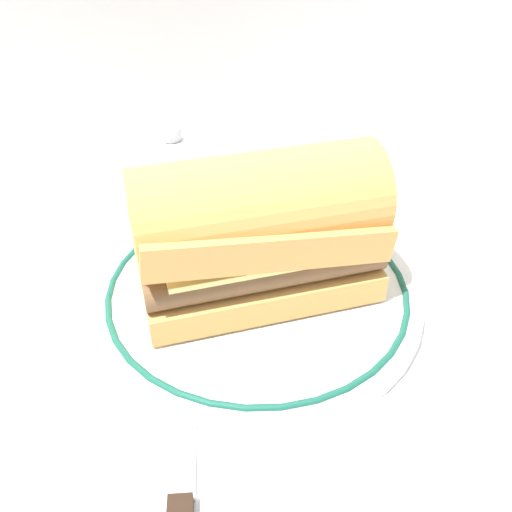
% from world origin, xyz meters
% --- Properties ---
extents(ground_plane, '(1.50, 1.50, 0.00)m').
position_xyz_m(ground_plane, '(0.00, 0.00, 0.00)').
color(ground_plane, white).
extents(plate, '(0.30, 0.30, 0.01)m').
position_xyz_m(plate, '(0.03, 0.00, 0.01)').
color(plate, white).
rests_on(plate, ground_plane).
extents(sausage_sandwich, '(0.21, 0.11, 0.13)m').
position_xyz_m(sausage_sandwich, '(0.03, 0.00, 0.08)').
color(sausage_sandwich, '#D9A153').
rests_on(sausage_sandwich, plate).
extents(salt_shaker, '(0.03, 0.03, 0.07)m').
position_xyz_m(salt_shaker, '(-0.00, 0.24, 0.04)').
color(salt_shaker, white).
rests_on(salt_shaker, ground_plane).
extents(butter_knife, '(0.06, 0.15, 0.01)m').
position_xyz_m(butter_knife, '(-0.08, -0.16, 0.00)').
color(butter_knife, silver).
rests_on(butter_knife, ground_plane).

